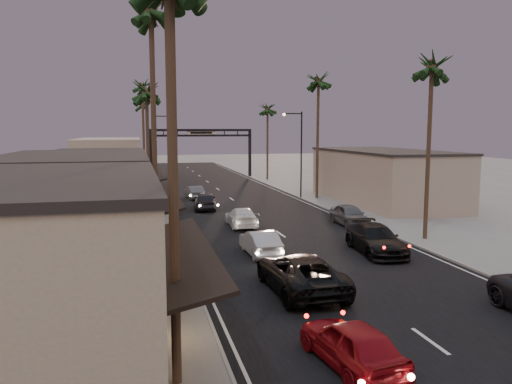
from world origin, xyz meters
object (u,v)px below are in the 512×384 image
streetlight_right (299,147)px  streetlight_left (158,145)px  palm_ra (432,60)px  palm_ld (142,83)px  oncoming_pickup (300,273)px  arch (201,141)px  oncoming_silver (260,243)px  curbside_black (376,239)px  palm_lc (146,87)px  palm_rc (268,106)px  palm_rb (319,77)px  oncoming_red (351,343)px  palm_lb (151,4)px  palm_far (142,103)px

streetlight_right → streetlight_left: 18.99m
palm_ra → palm_ld: bearing=119.0°
palm_ra → oncoming_pickup: (-11.20, -7.93, -10.60)m
arch → oncoming_silver: 47.56m
palm_ld → curbside_black: (12.50, -33.31, -11.60)m
streetlight_right → palm_lc: palm_lc is taller
streetlight_left → palm_rc: palm_rc is taller
palm_rb → palm_ld: bearing=147.4°
palm_lc → oncoming_red: palm_lc is taller
palm_lc → palm_rc: bearing=58.4°
palm_ra → oncoming_red: (-11.96, -15.04, -10.71)m
palm_rc → curbside_black: (-4.70, -42.31, -9.65)m
streetlight_right → oncoming_silver: size_ratio=2.07×
streetlight_right → palm_lb: bearing=-124.0°
streetlight_right → curbside_black: streetlight_right is taller
palm_lb → oncoming_pickup: palm_lb is taller
streetlight_left → palm_far: palm_far is taller
streetlight_left → oncoming_pickup: bearing=-84.1°
arch → palm_ra: 47.17m
streetlight_right → palm_lb: (-15.52, -23.00, 8.06)m
curbside_black → oncoming_pickup: bearing=-134.2°
oncoming_pickup → oncoming_silver: oncoming_pickup is taller
arch → palm_far: (-8.30, 8.00, 5.91)m
oncoming_red → streetlight_left: bearing=-93.8°
oncoming_pickup → palm_far: bearing=-85.8°
palm_lb → oncoming_silver: size_ratio=3.49×
streetlight_left → palm_far: bearing=93.9°
palm_lc → oncoming_silver: bearing=-66.2°
palm_ld → palm_ra: 35.47m
oncoming_silver → streetlight_right: bearing=-115.1°
palm_lb → oncoming_silver: (5.84, 0.77, -12.67)m
palm_lc → arch: bearing=75.8°
palm_ld → streetlight_left: bearing=60.8°
curbside_black → palm_rb: bearing=83.1°
palm_ld → oncoming_silver: palm_ld is taller
streetlight_left → arch: bearing=60.0°
oncoming_red → oncoming_pickup: size_ratio=0.70×
palm_far → oncoming_red: palm_far is taller
palm_ld → palm_far: palm_ld is taller
palm_lc → oncoming_pickup: (6.00, -19.93, -9.62)m
palm_rb → oncoming_red: 38.83m
palm_rc → streetlight_right: bearing=-95.1°
palm_lc → curbside_black: palm_lc is taller
palm_rb → palm_rc: palm_rb is taller
arch → palm_rc: (8.60, -6.00, 4.94)m
streetlight_right → palm_lb: palm_lb is taller
palm_rc → palm_far: (-16.90, 14.00, 0.97)m
streetlight_right → oncoming_silver: streetlight_right is taller
streetlight_right → palm_ld: size_ratio=0.63×
palm_rc → oncoming_pickup: (-11.20, -47.93, -9.62)m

